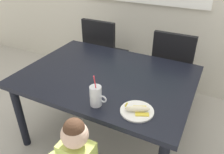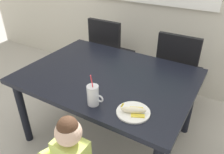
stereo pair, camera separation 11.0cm
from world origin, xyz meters
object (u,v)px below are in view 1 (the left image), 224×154
object	(u,v)px
dining_chair_left	(103,51)
peeled_banana	(138,109)
dining_table	(107,82)
milk_cup	(96,97)
dining_chair_right	(173,67)
snack_plate	(137,111)

from	to	relation	value
dining_chair_left	peeled_banana	world-z (taller)	dining_chair_left
dining_table	milk_cup	world-z (taller)	milk_cup
dining_chair_right	milk_cup	bearing A→B (deg)	76.12
peeled_banana	dining_chair_left	bearing A→B (deg)	127.91
dining_table	snack_plate	distance (m)	0.56
dining_chair_right	snack_plate	distance (m)	1.12
dining_chair_right	milk_cup	xyz separation A→B (m)	(-0.29, -1.16, 0.25)
dining_chair_left	dining_chair_right	distance (m)	0.89
dining_chair_left	dining_table	bearing A→B (deg)	120.65
dining_table	milk_cup	size ratio (longest dim) A/B	5.88
dining_table	milk_cup	xyz separation A→B (m)	(0.14, -0.41, 0.15)
milk_cup	snack_plate	bearing A→B (deg)	11.27
dining_chair_left	milk_cup	xyz separation A→B (m)	(0.60, -1.19, 0.25)
snack_plate	peeled_banana	distance (m)	0.03
dining_table	snack_plate	size ratio (longest dim) A/B	6.42
dining_table	milk_cup	distance (m)	0.46
milk_cup	dining_chair_left	bearing A→B (deg)	116.63
dining_chair_left	snack_plate	bearing A→B (deg)	127.89
snack_plate	peeled_banana	xyz separation A→B (m)	(0.01, -0.01, 0.03)
dining_table	dining_chair_left	distance (m)	0.91
snack_plate	peeled_banana	bearing A→B (deg)	-49.52
dining_chair_right	milk_cup	world-z (taller)	milk_cup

